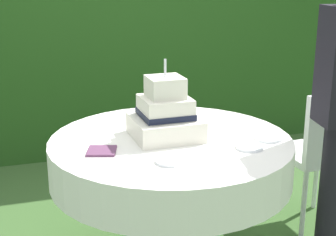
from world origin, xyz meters
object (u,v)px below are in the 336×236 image
napkin_stack (102,151)px  wedding_cake (166,115)px  serving_plate_near (269,138)px  serving_plate_far (250,147)px  serving_plate_left (169,161)px  cake_table (171,162)px  garden_chair (323,147)px

napkin_stack → wedding_cake: bearing=19.3°
serving_plate_near → napkin_stack: 0.80m
serving_plate_far → serving_plate_left: 0.40m
cake_table → serving_plate_left: size_ratio=9.71×
napkin_stack → garden_chair: garden_chair is taller
cake_table → serving_plate_left: 0.33m
cake_table → serving_plate_near: 0.49m
serving_plate_left → napkin_stack: bearing=140.0°
cake_table → serving_plate_left: serving_plate_left is taller
garden_chair → serving_plate_far: bearing=-147.8°
cake_table → napkin_stack: bearing=-167.0°
wedding_cake → serving_plate_left: (-0.09, -0.33, -0.10)m
serving_plate_left → wedding_cake: bearing=75.3°
serving_plate_far → napkin_stack: 0.67m
cake_table → wedding_cake: 0.23m
serving_plate_left → garden_chair: 1.25m
serving_plate_far → serving_plate_left: (-0.40, -0.05, 0.00)m
cake_table → garden_chair: size_ratio=1.32×
wedding_cake → serving_plate_far: 0.43m
serving_plate_near → garden_chair: (0.57, 0.36, -0.23)m
serving_plate_far → napkin_stack: same height
serving_plate_near → serving_plate_left: same height
serving_plate_near → serving_plate_left: 0.56m
serving_plate_left → serving_plate_near: bearing=14.2°
serving_plate_near → garden_chair: garden_chair is taller
serving_plate_left → napkin_stack: (-0.25, 0.21, -0.00)m
cake_table → serving_plate_left: bearing=-109.0°
wedding_cake → napkin_stack: size_ratio=3.04×
wedding_cake → cake_table: bearing=-69.4°
garden_chair → napkin_stack: bearing=-168.0°
serving_plate_far → cake_table: bearing=141.3°
napkin_stack → serving_plate_near: bearing=-5.2°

